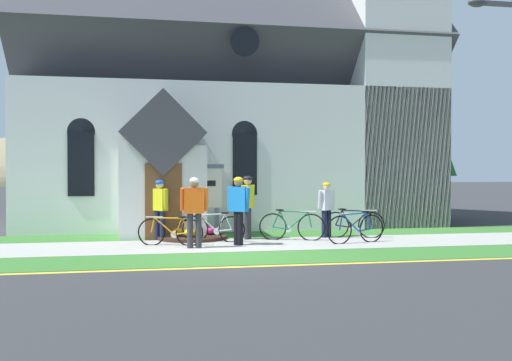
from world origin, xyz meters
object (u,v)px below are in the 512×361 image
at_px(bicycle_blue, 353,224).
at_px(cyclist_in_yellow_jersey, 238,205).
at_px(bicycle_orange, 356,228).
at_px(cyclist_in_red_jersey, 248,202).
at_px(roadside_conifer, 407,106).
at_px(bicycle_white, 292,226).
at_px(bicycle_green, 171,231).
at_px(cyclist_in_green_jersey, 326,206).
at_px(bicycle_yellow, 214,228).
at_px(cyclist_in_orange_jersey, 194,207).
at_px(cyclist_in_white_jersey, 160,205).
at_px(church_sign, 191,189).

distance_m(bicycle_blue, cyclist_in_yellow_jersey, 3.61).
height_order(bicycle_orange, cyclist_in_red_jersey, cyclist_in_red_jersey).
bearing_deg(roadside_conifer, bicycle_white, -136.01).
bearing_deg(bicycle_white, bicycle_green, -171.85).
distance_m(cyclist_in_yellow_jersey, roadside_conifer, 10.86).
distance_m(bicycle_white, cyclist_in_green_jersey, 1.34).
bearing_deg(cyclist_in_green_jersey, bicycle_orange, -73.89).
height_order(bicycle_yellow, cyclist_in_red_jersey, cyclist_in_red_jersey).
height_order(bicycle_blue, cyclist_in_orange_jersey, cyclist_in_orange_jersey).
bearing_deg(cyclist_in_green_jersey, bicycle_blue, -19.84).
bearing_deg(bicycle_blue, bicycle_orange, -106.91).
relative_size(bicycle_orange, roadside_conifer, 0.23).
bearing_deg(cyclist_in_white_jersey, cyclist_in_green_jersey, -1.77).
xyz_separation_m(bicycle_blue, bicycle_orange, (-0.33, -1.07, 0.00)).
xyz_separation_m(bicycle_blue, cyclist_in_yellow_jersey, (-3.42, -0.96, 0.64)).
bearing_deg(church_sign, bicycle_green, -110.15).
distance_m(cyclist_in_white_jersey, cyclist_in_yellow_jersey, 2.38).
height_order(church_sign, cyclist_in_green_jersey, church_sign).
distance_m(bicycle_blue, bicycle_white, 1.86).
xyz_separation_m(cyclist_in_white_jersey, cyclist_in_yellow_jersey, (1.96, -1.36, 0.07)).
bearing_deg(bicycle_white, bicycle_yellow, 178.72).
bearing_deg(cyclist_in_white_jersey, cyclist_in_yellow_jersey, -34.83).
bearing_deg(bicycle_green, cyclist_in_orange_jersey, -47.43).
xyz_separation_m(cyclist_in_red_jersey, cyclist_in_green_jersey, (2.28, 0.03, -0.14)).
xyz_separation_m(bicycle_blue, cyclist_in_red_jersey, (-2.99, 0.22, 0.65)).
height_order(church_sign, bicycle_white, church_sign).
bearing_deg(bicycle_yellow, cyclist_in_green_jersey, 7.62).
relative_size(church_sign, roadside_conifer, 0.29).
bearing_deg(church_sign, cyclist_in_orange_jersey, -91.65).
distance_m(bicycle_yellow, cyclist_in_green_jersey, 3.34).
relative_size(bicycle_white, cyclist_in_green_jersey, 1.10).
relative_size(bicycle_yellow, cyclist_in_orange_jersey, 0.94).
height_order(church_sign, roadside_conifer, roadside_conifer).
xyz_separation_m(cyclist_in_orange_jersey, roadside_conifer, (8.93, 7.07, 3.46)).
bearing_deg(roadside_conifer, bicycle_orange, -124.47).
bearing_deg(bicycle_orange, bicycle_white, 151.06).
height_order(bicycle_white, cyclist_in_white_jersey, cyclist_in_white_jersey).
distance_m(church_sign, bicycle_green, 2.07).
distance_m(church_sign, cyclist_in_white_jersey, 1.14).
distance_m(cyclist_in_white_jersey, cyclist_in_red_jersey, 2.40).
distance_m(bicycle_orange, cyclist_in_yellow_jersey, 3.16).
distance_m(bicycle_green, bicycle_orange, 4.80).
height_order(bicycle_white, cyclist_in_green_jersey, cyclist_in_green_jersey).
xyz_separation_m(bicycle_green, bicycle_yellow, (1.14, 0.52, 0.01)).
bearing_deg(bicycle_green, cyclist_in_white_jersey, 103.40).
xyz_separation_m(bicycle_blue, bicycle_white, (-1.85, -0.23, 0.00)).
bearing_deg(bicycle_orange, bicycle_yellow, 166.32).
distance_m(church_sign, bicycle_blue, 4.71).
bearing_deg(cyclist_in_green_jersey, cyclist_in_white_jersey, 178.23).
xyz_separation_m(bicycle_orange, roadside_conifer, (4.70, 6.84, 4.09)).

